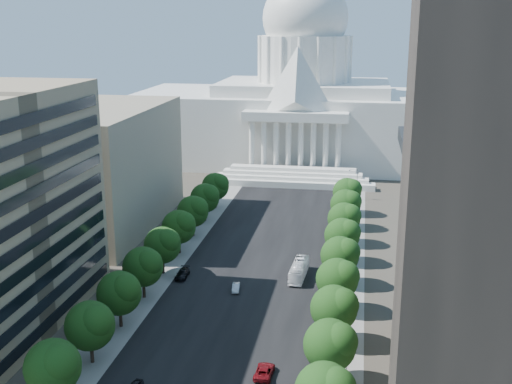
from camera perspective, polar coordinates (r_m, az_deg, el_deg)
The scene contains 31 objects.
road_asphalt at distance 147.24m, azimuth 0.62°, elevation -5.03°, with size 30.00×260.00×0.01m, color black.
sidewalk_left at distance 151.15m, azimuth -6.54°, elevation -4.59°, with size 8.00×260.00×0.02m, color gray.
sidewalk_right at distance 145.73m, azimuth 8.05°, elevation -5.41°, with size 8.00×260.00×0.02m, color gray.
capitol at distance 234.44m, azimuth 4.24°, elevation 7.58°, with size 120.00×56.00×73.00m.
office_block_left_far at distance 165.97m, azimuth -15.43°, elevation 2.14°, with size 38.00×52.00×30.00m, color gray.
tree_l_b at distance 91.82m, azimuth -17.50°, elevation -14.53°, with size 7.79×7.60×9.97m.
tree_l_c at distance 101.30m, azimuth -14.43°, elevation -11.35°, with size 7.79×7.60×9.97m.
tree_l_d at distance 111.28m, azimuth -11.95°, elevation -8.70°, with size 7.79×7.60×9.97m.
tree_l_e at distance 121.62m, azimuth -9.91°, elevation -6.49°, with size 7.79×7.60×9.97m.
tree_l_f at distance 132.24m, azimuth -8.21°, elevation -4.61°, with size 7.79×7.60×9.97m.
tree_l_g at distance 143.08m, azimuth -6.78°, elevation -3.02°, with size 7.79×7.60×9.97m.
tree_l_h at distance 154.09m, azimuth -5.55°, elevation -1.65°, with size 7.79×7.60×9.97m.
tree_l_i at distance 165.24m, azimuth -4.48°, elevation -0.46°, with size 7.79×7.60×9.97m.
tree_l_j at distance 176.50m, azimuth -3.55°, elevation 0.57°, with size 7.79×7.60×9.97m.
tree_r_c at distance 93.61m, azimuth 6.78°, elevation -13.27°, with size 7.79×7.60×9.97m.
tree_r_d at distance 104.33m, azimuth 7.12°, elevation -10.15°, with size 7.79×7.60×9.97m.
tree_r_e at distance 115.29m, azimuth 7.39°, elevation -7.62°, with size 7.79×7.60×9.97m.
tree_r_f at distance 126.44m, azimuth 7.62°, elevation -5.53°, with size 7.79×7.60×9.97m.
tree_r_g at distance 137.74m, azimuth 7.80°, elevation -3.78°, with size 7.79×7.60×9.97m.
tree_r_h at distance 149.15m, azimuth 7.96°, elevation -2.30°, with size 7.79×7.60×9.97m.
tree_r_i at distance 160.64m, azimuth 8.09°, elevation -1.03°, with size 7.79×7.60×9.97m.
tree_r_j at distance 172.20m, azimuth 8.20°, elevation 0.07°, with size 7.79×7.60×9.97m.
streetlight_b at distance 93.17m, azimuth 7.73°, elevation -13.89°, with size 2.61×0.44×9.00m.
streetlight_c at distance 115.69m, azimuth 8.17°, elevation -7.91°, with size 2.61×0.44×9.00m.
streetlight_d at distance 139.05m, azimuth 8.45°, elevation -3.90°, with size 2.61×0.44×9.00m.
streetlight_e at distance 162.90m, azimuth 8.65°, elevation -1.05°, with size 2.61×0.44×9.00m.
streetlight_f at distance 187.05m, azimuth 8.80°, elevation 1.06°, with size 2.61×0.44×9.00m.
car_silver at distance 125.11m, azimuth -1.80°, elevation -8.49°, with size 1.41×4.06×1.34m, color #ACAFB4.
car_red at distance 97.83m, azimuth 0.75°, elevation -15.64°, with size 2.52×5.46×1.52m, color maroon.
car_dark_b at distance 131.90m, azimuth -6.56°, elevation -7.25°, with size 2.20×5.42×1.57m, color black.
city_bus at distance 131.16m, azimuth 3.84°, elevation -6.93°, with size 2.66×11.38×3.17m, color white.
Camera 1 is at (21.16, -46.54, 50.89)m, focal length 45.00 mm.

